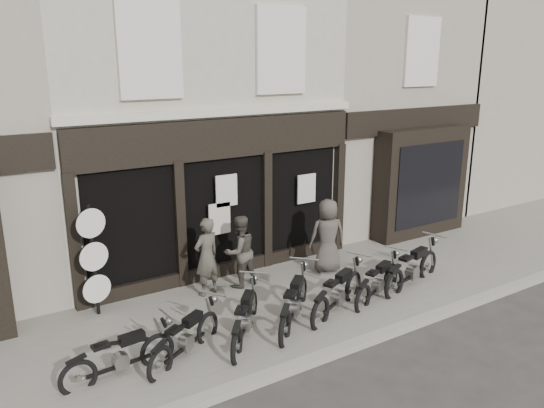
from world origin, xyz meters
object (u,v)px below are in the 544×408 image
motorcycle_0 (121,360)px  motorcycle_5 (378,285)px  motorcycle_3 (294,306)px  motorcycle_6 (413,271)px  advert_sign_post (94,265)px  motorcycle_4 (338,296)px  man_left (207,257)px  motorcycle_2 (245,322)px  man_right (327,236)px  man_centre (240,251)px  motorcycle_1 (186,341)px

motorcycle_0 → motorcycle_5: bearing=-5.7°
motorcycle_3 → motorcycle_6: motorcycle_6 is taller
motorcycle_0 → advert_sign_post: bearing=78.8°
motorcycle_3 → motorcycle_6: bearing=-42.9°
motorcycle_4 → man_left: 2.98m
motorcycle_2 → motorcycle_3: bearing=-49.5°
motorcycle_2 → advert_sign_post: size_ratio=0.73×
motorcycle_3 → man_right: bearing=-4.7°
motorcycle_6 → man_right: man_right is taller
man_right → man_centre: bearing=9.7°
motorcycle_5 → man_left: 3.83m
motorcycle_1 → motorcycle_5: (4.56, -0.02, 0.01)m
motorcycle_0 → man_right: 5.97m
motorcycle_3 → man_right: 2.86m
motorcycle_2 → man_right: (3.30, 1.74, 0.62)m
motorcycle_6 → advert_sign_post: (-6.60, 2.37, 0.76)m
motorcycle_3 → motorcycle_4: 1.07m
man_left → man_centre: (0.83, 0.01, -0.04)m
motorcycle_0 → motorcycle_6: 6.85m
motorcycle_2 → motorcycle_4: size_ratio=0.86×
motorcycle_5 → motorcycle_6: size_ratio=0.87×
motorcycle_0 → motorcycle_5: motorcycle_5 is taller
motorcycle_3 → man_centre: size_ratio=1.10×
motorcycle_5 → man_centre: (-2.30, 2.13, 0.57)m
motorcycle_6 → man_centre: bearing=133.9°
motorcycle_4 → man_left: (-1.97, 2.16, 0.58)m
motorcycle_0 → advert_sign_post: size_ratio=0.81×
motorcycle_6 → man_centre: (-3.43, 2.07, 0.52)m
man_left → advert_sign_post: 2.36m
man_centre → man_right: man_right is taller
motorcycle_1 → motorcycle_4: (3.40, -0.06, 0.04)m
motorcycle_0 → motorcycle_4: bearing=-6.3°
motorcycle_6 → man_left: man_left is taller
motorcycle_1 → man_centre: 3.15m
motorcycle_2 → advert_sign_post: 3.29m
motorcycle_3 → advert_sign_post: size_ratio=0.75×
motorcycle_4 → advert_sign_post: advert_sign_post is taller
motorcycle_0 → motorcycle_6: bearing=-5.1°
motorcycle_0 → man_left: 3.37m
motorcycle_6 → motorcycle_0: bearing=165.1°
motorcycle_3 → man_left: size_ratio=1.04×
motorcycle_4 → motorcycle_6: bearing=-22.4°
motorcycle_5 → motorcycle_6: motorcycle_6 is taller
motorcycle_1 → advert_sign_post: (-0.90, 2.41, 0.82)m
motorcycle_0 → man_centre: bearing=26.2°
motorcycle_3 → advert_sign_post: 4.10m
advert_sign_post → man_right: bearing=-18.0°
motorcycle_1 → man_right: 4.90m
advert_sign_post → motorcycle_1: bearing=-80.6°
motorcycle_2 → man_right: 3.78m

